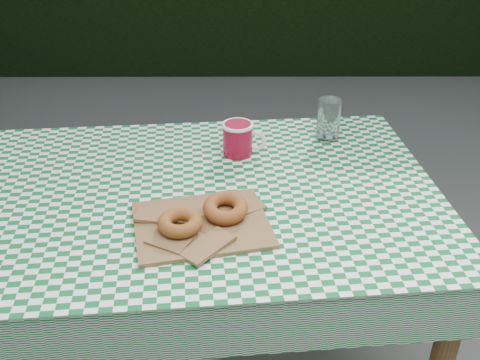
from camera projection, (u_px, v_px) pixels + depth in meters
name	position (u px, v px, depth m)	size (l,w,h in m)	color
ground	(239.00, 354.00, 2.00)	(60.00, 60.00, 0.00)	#575752
table	(199.00, 297.00, 1.71)	(1.31, 0.87, 0.75)	brown
tablecloth	(194.00, 192.00, 1.51)	(1.33, 0.89, 0.01)	#0D5928
paper_bag	(202.00, 223.00, 1.37)	(0.32, 0.26, 0.02)	olive
bagel_front	(180.00, 223.00, 1.33)	(0.11, 0.11, 0.03)	brown
bagel_back	(225.00, 208.00, 1.38)	(0.11, 0.11, 0.04)	brown
coffee_mug	(238.00, 139.00, 1.68)	(0.18, 0.18, 0.10)	maroon
drinking_glass	(329.00, 119.00, 1.76)	(0.07, 0.07, 0.13)	silver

